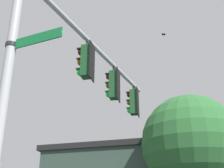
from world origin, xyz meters
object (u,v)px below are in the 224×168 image
(bird_flying, at_px, (164,34))
(traffic_light_mid_outer, at_px, (133,102))
(street_name_sign, at_px, (27,41))
(traffic_light_nearest_pole, at_px, (86,62))
(traffic_light_mid_inner, at_px, (113,85))

(bird_flying, bearing_deg, traffic_light_mid_outer, 146.01)
(street_name_sign, relative_size, bird_flying, 4.94)
(traffic_light_nearest_pole, height_order, street_name_sign, traffic_light_nearest_pole)
(traffic_light_nearest_pole, distance_m, traffic_light_mid_inner, 2.04)
(traffic_light_nearest_pole, xyz_separation_m, bird_flying, (6.10, -2.32, 4.44))
(traffic_light_mid_inner, distance_m, bird_flying, 6.33)
(traffic_light_mid_inner, bearing_deg, traffic_light_mid_outer, -12.64)
(traffic_light_nearest_pole, relative_size, street_name_sign, 0.97)
(traffic_light_mid_outer, relative_size, bird_flying, 4.79)
(traffic_light_nearest_pole, bearing_deg, bird_flying, -20.82)
(traffic_light_nearest_pole, bearing_deg, traffic_light_mid_outer, -12.64)
(traffic_light_nearest_pole, xyz_separation_m, traffic_light_mid_outer, (3.98, -0.89, 0.00))
(traffic_light_mid_inner, xyz_separation_m, traffic_light_mid_outer, (1.99, -0.45, 0.00))
(bird_flying, bearing_deg, traffic_light_nearest_pole, 159.18)
(traffic_light_nearest_pole, relative_size, bird_flying, 4.79)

